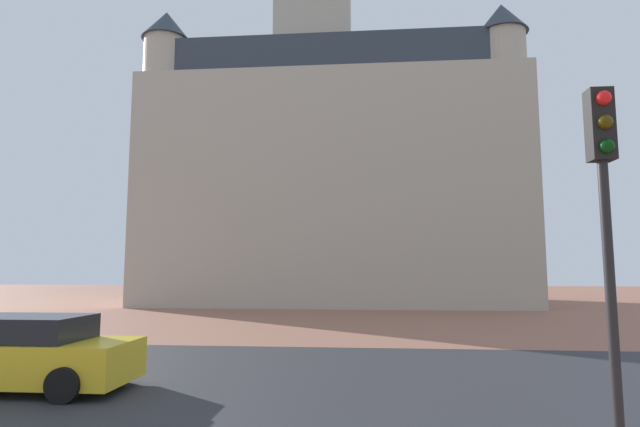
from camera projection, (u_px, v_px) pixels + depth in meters
ground_plane at (321, 375)px, 11.30m from camera, size 120.00×120.00×0.00m
street_asphalt_strip at (321, 376)px, 11.18m from camera, size 120.00×8.22×0.00m
landmark_building at (331, 171)px, 36.93m from camera, size 25.40×13.79×32.66m
car_yellow at (19, 354)px, 9.97m from camera, size 4.58×1.92×1.46m
traffic_light_pole at (605, 200)px, 6.00m from camera, size 0.28×0.34×4.62m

